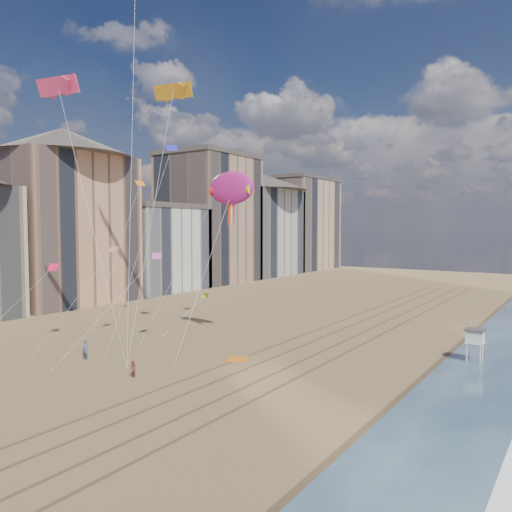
{
  "coord_description": "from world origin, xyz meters",
  "views": [
    {
      "loc": [
        25.93,
        -16.25,
        12.48
      ],
      "look_at": [
        -2.39,
        26.0,
        9.5
      ],
      "focal_mm": 35.0,
      "sensor_mm": 36.0,
      "label": 1
    }
  ],
  "objects_px": {
    "lifeguard_stand": "(475,337)",
    "grounded_kite": "(238,359)",
    "show_kite": "(231,189)",
    "kite_flyer_a": "(85,350)",
    "kite_flyer_b": "(133,369)"
  },
  "relations": [
    {
      "from": "kite_flyer_a",
      "to": "kite_flyer_b",
      "type": "xyz_separation_m",
      "value": [
        7.78,
        -1.26,
        -0.23
      ]
    },
    {
      "from": "lifeguard_stand",
      "to": "grounded_kite",
      "type": "distance_m",
      "value": 22.0
    },
    {
      "from": "show_kite",
      "to": "kite_flyer_b",
      "type": "xyz_separation_m",
      "value": [
        0.27,
        -14.09,
        -15.76
      ]
    },
    {
      "from": "lifeguard_stand",
      "to": "show_kite",
      "type": "relative_size",
      "value": 0.16
    },
    {
      "from": "lifeguard_stand",
      "to": "kite_flyer_a",
      "type": "relative_size",
      "value": 1.62
    },
    {
      "from": "kite_flyer_a",
      "to": "lifeguard_stand",
      "type": "bearing_deg",
      "value": 14.43
    },
    {
      "from": "lifeguard_stand",
      "to": "show_kite",
      "type": "distance_m",
      "value": 27.71
    },
    {
      "from": "kite_flyer_b",
      "to": "kite_flyer_a",
      "type": "bearing_deg",
      "value": -168.46
    },
    {
      "from": "lifeguard_stand",
      "to": "grounded_kite",
      "type": "relative_size",
      "value": 1.54
    },
    {
      "from": "show_kite",
      "to": "kite_flyer_a",
      "type": "distance_m",
      "value": 21.5
    },
    {
      "from": "kite_flyer_b",
      "to": "grounded_kite",
      "type": "bearing_deg",
      "value": 86.55
    },
    {
      "from": "kite_flyer_a",
      "to": "kite_flyer_b",
      "type": "height_order",
      "value": "kite_flyer_a"
    },
    {
      "from": "lifeguard_stand",
      "to": "grounded_kite",
      "type": "xyz_separation_m",
      "value": [
        -18.53,
        -11.63,
        -2.28
      ]
    },
    {
      "from": "grounded_kite",
      "to": "kite_flyer_a",
      "type": "distance_m",
      "value": 14.28
    },
    {
      "from": "grounded_kite",
      "to": "show_kite",
      "type": "xyz_separation_m",
      "value": [
        -4.37,
        4.95,
        16.37
      ]
    }
  ]
}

